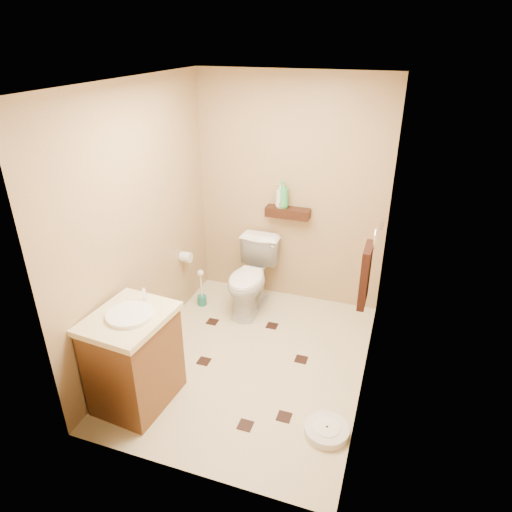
% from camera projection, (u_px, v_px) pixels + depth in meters
% --- Properties ---
extents(ground, '(2.50, 2.50, 0.00)m').
position_uv_depth(ground, '(251.00, 360.00, 4.18)').
color(ground, beige).
rests_on(ground, ground).
extents(wall_back, '(2.00, 0.04, 2.40)m').
position_uv_depth(wall_back, '(290.00, 194.00, 4.70)').
color(wall_back, tan).
rests_on(wall_back, ground).
extents(wall_front, '(2.00, 0.04, 2.40)m').
position_uv_depth(wall_front, '(176.00, 328.00, 2.58)').
color(wall_front, tan).
rests_on(wall_front, ground).
extents(wall_left, '(0.04, 2.50, 2.40)m').
position_uv_depth(wall_left, '(141.00, 226.00, 3.93)').
color(wall_left, tan).
rests_on(wall_left, ground).
extents(wall_right, '(0.04, 2.50, 2.40)m').
position_uv_depth(wall_right, '(378.00, 259.00, 3.35)').
color(wall_right, tan).
rests_on(wall_right, ground).
extents(ceiling, '(2.00, 2.50, 0.02)m').
position_uv_depth(ceiling, '(249.00, 81.00, 3.11)').
color(ceiling, silver).
rests_on(ceiling, wall_back).
extents(wall_shelf, '(0.46, 0.14, 0.10)m').
position_uv_depth(wall_shelf, '(288.00, 213.00, 4.71)').
color(wall_shelf, '#37190F').
rests_on(wall_shelf, wall_back).
extents(floor_accents, '(1.17, 1.43, 0.01)m').
position_uv_depth(floor_accents, '(252.00, 364.00, 4.13)').
color(floor_accents, black).
rests_on(floor_accents, ground).
extents(toilet, '(0.44, 0.75, 0.76)m').
position_uv_depth(toilet, '(251.00, 277.00, 4.80)').
color(toilet, white).
rests_on(toilet, ground).
extents(vanity, '(0.60, 0.71, 0.94)m').
position_uv_depth(vanity, '(134.00, 358.00, 3.56)').
color(vanity, brown).
rests_on(vanity, ground).
extents(bathroom_scale, '(0.37, 0.37, 0.07)m').
position_uv_depth(bathroom_scale, '(327.00, 430.00, 3.40)').
color(bathroom_scale, silver).
rests_on(bathroom_scale, ground).
extents(toilet_brush, '(0.10, 0.10, 0.43)m').
position_uv_depth(toilet_brush, '(202.00, 293.00, 4.96)').
color(toilet_brush, '#1B6F5F').
rests_on(toilet_brush, ground).
extents(towel_ring, '(0.12, 0.30, 0.76)m').
position_uv_depth(towel_ring, '(366.00, 273.00, 3.70)').
color(towel_ring, silver).
rests_on(towel_ring, wall_right).
extents(toilet_paper, '(0.12, 0.11, 0.12)m').
position_uv_depth(toilet_paper, '(186.00, 257.00, 4.73)').
color(toilet_paper, silver).
rests_on(toilet_paper, wall_left).
extents(bottle_a, '(0.14, 0.14, 0.26)m').
position_uv_depth(bottle_a, '(280.00, 195.00, 4.66)').
color(bottle_a, beige).
rests_on(bottle_a, wall_shelf).
extents(bottle_b, '(0.09, 0.09, 0.14)m').
position_uv_depth(bottle_b, '(281.00, 201.00, 4.68)').
color(bottle_b, yellow).
rests_on(bottle_b, wall_shelf).
extents(bottle_c, '(0.13, 0.13, 0.13)m').
position_uv_depth(bottle_c, '(281.00, 201.00, 4.68)').
color(bottle_c, '#BC3A16').
rests_on(bottle_c, wall_shelf).
extents(bottle_d, '(0.15, 0.15, 0.28)m').
position_uv_depth(bottle_d, '(283.00, 194.00, 4.64)').
color(bottle_d, green).
rests_on(bottle_d, wall_shelf).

